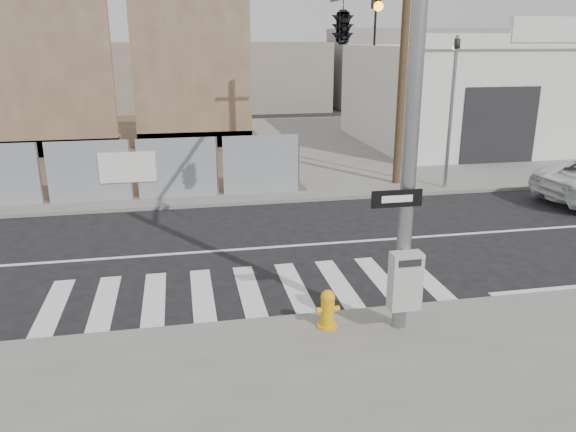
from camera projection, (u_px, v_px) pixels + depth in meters
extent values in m
plane|color=black|center=(237.00, 250.00, 14.46)|extent=(100.00, 100.00, 0.00)
cube|color=slate|center=(207.00, 149.00, 27.55)|extent=(50.00, 20.00, 0.12)
cylinder|color=gray|center=(411.00, 138.00, 9.34)|extent=(0.26, 0.26, 7.00)
cube|color=#B2B2AF|center=(405.00, 281.00, 9.81)|extent=(0.55, 0.30, 1.05)
cube|color=black|center=(397.00, 199.00, 9.45)|extent=(0.90, 0.03, 0.30)
cube|color=silver|center=(397.00, 199.00, 9.43)|extent=(0.55, 0.01, 0.12)
imported|color=black|center=(376.00, 18.00, 10.63)|extent=(0.16, 0.20, 1.00)
imported|color=black|center=(343.00, 21.00, 12.69)|extent=(0.53, 2.48, 1.00)
cylinder|color=gray|center=(451.00, 114.00, 19.42)|extent=(0.12, 0.12, 5.20)
imported|color=black|center=(457.00, 38.00, 18.66)|extent=(0.16, 0.20, 1.00)
cube|color=brown|center=(40.00, 65.00, 24.12)|extent=(6.00, 0.50, 8.00)
cube|color=brown|center=(52.00, 147.00, 25.57)|extent=(6.00, 1.30, 0.80)
cube|color=brown|center=(192.00, 63.00, 26.24)|extent=(5.50, 0.50, 8.00)
cube|color=brown|center=(196.00, 138.00, 27.70)|extent=(5.50, 1.30, 0.80)
cube|color=silver|center=(483.00, 94.00, 28.44)|extent=(12.00, 10.00, 4.80)
cube|color=silver|center=(553.00, 41.00, 22.97)|extent=(12.00, 0.30, 0.60)
cube|color=silver|center=(556.00, 29.00, 22.79)|extent=(4.00, 0.30, 1.00)
cube|color=black|center=(500.00, 126.00, 23.61)|extent=(3.40, 0.06, 3.20)
cylinder|color=brown|center=(404.00, 41.00, 19.26)|extent=(0.28, 0.28, 10.00)
cylinder|color=#EBA50D|center=(327.00, 325.00, 10.35)|extent=(0.43, 0.43, 0.04)
cylinder|color=#EBA50D|center=(328.00, 312.00, 10.27)|extent=(0.28, 0.28, 0.57)
sphere|color=#EBA50D|center=(328.00, 297.00, 10.18)|extent=(0.27, 0.27, 0.27)
cylinder|color=#EBA50D|center=(320.00, 310.00, 10.23)|extent=(0.15, 0.12, 0.11)
cylinder|color=#EBA50D|center=(336.00, 309.00, 10.28)|extent=(0.15, 0.12, 0.11)
cube|color=#E1460B|center=(245.00, 191.00, 19.53)|extent=(0.44, 0.44, 0.03)
cone|color=#E1460B|center=(245.00, 182.00, 19.43)|extent=(0.39, 0.39, 0.68)
cylinder|color=silver|center=(244.00, 179.00, 19.40)|extent=(0.26, 0.26, 0.08)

